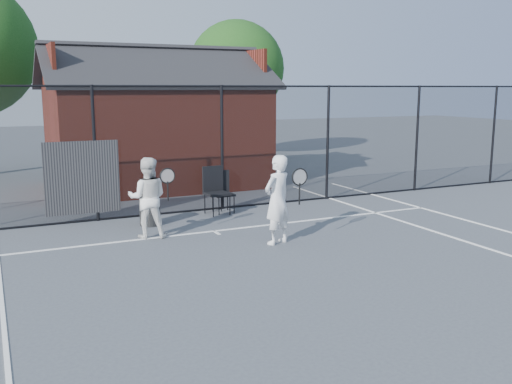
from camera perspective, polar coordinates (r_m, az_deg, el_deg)
name	(u,v)px	position (r m, az deg, el deg)	size (l,w,h in m)	color
ground	(282,273)	(9.25, 2.59, -8.11)	(80.00, 80.00, 0.00)	#4A4E55
court_lines	(326,300)	(8.17, 7.01, -10.67)	(11.02, 18.00, 0.01)	white
fence	(170,153)	(13.39, -8.61, 3.89)	(22.04, 3.00, 3.00)	black
clubhouse	(157,133)	(17.42, -9.91, 5.87)	(6.50, 4.36, 4.19)	maroon
tree_right	(236,69)	(24.25, -1.98, 12.21)	(3.97, 3.97, 5.70)	black
player_front	(277,200)	(10.76, 2.16, -0.76)	(0.81, 0.66, 1.70)	white
player_back	(148,198)	(11.42, -10.78, -0.55)	(0.94, 0.83, 1.60)	white
chair_left	(223,193)	(13.54, -3.29, -0.05)	(0.46, 0.48, 0.97)	black
chair_right	(217,191)	(13.35, -3.91, 0.07)	(0.52, 0.55, 1.09)	black
waste_bin	(150,211)	(12.51, -10.58, -1.84)	(0.44, 0.44, 0.64)	#242424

